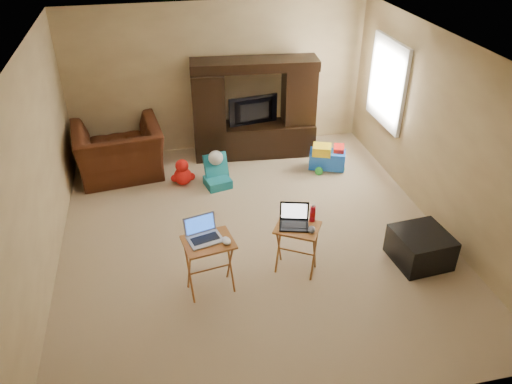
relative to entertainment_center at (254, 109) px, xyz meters
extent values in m
plane|color=beige|center=(-0.51, -2.30, -0.83)|extent=(5.50, 5.50, 0.00)
plane|color=silver|center=(-0.51, -2.30, 1.67)|extent=(5.50, 5.50, 0.00)
plane|color=tan|center=(-0.51, 0.45, 0.42)|extent=(5.00, 0.00, 5.00)
plane|color=tan|center=(-0.51, -5.05, 0.42)|extent=(5.00, 0.00, 5.00)
plane|color=tan|center=(-3.01, -2.30, 0.42)|extent=(0.00, 5.50, 5.50)
plane|color=tan|center=(1.99, -2.30, 0.42)|extent=(0.00, 5.50, 5.50)
plane|color=white|center=(1.97, -0.75, 0.57)|extent=(0.00, 1.20, 1.20)
cube|color=white|center=(1.95, -0.75, 0.57)|extent=(0.06, 1.14, 1.34)
cube|color=black|center=(0.00, 0.00, 0.00)|extent=(2.08, 0.70, 1.67)
imported|color=black|center=(0.00, -0.04, -0.03)|extent=(0.85, 0.24, 0.49)
imported|color=#461E0F|center=(-2.24, -0.28, -0.41)|extent=(1.44, 1.30, 0.85)
cube|color=black|center=(1.40, -3.26, -0.63)|extent=(0.69, 0.69, 0.41)
cube|color=#9D5926|center=(-1.21, -3.24, -0.48)|extent=(0.60, 0.52, 0.70)
cube|color=#AC6D29|center=(-0.15, -3.11, -0.51)|extent=(0.63, 0.60, 0.65)
cube|color=#B0B1B5|center=(-1.24, -3.21, -0.01)|extent=(0.43, 0.38, 0.24)
cube|color=black|center=(-0.19, -3.09, -0.07)|extent=(0.40, 0.36, 0.24)
ellipsoid|color=silver|center=(-1.02, -3.31, -0.10)|extent=(0.11, 0.16, 0.06)
ellipsoid|color=#3B3C3F|center=(-0.02, -3.23, -0.16)|extent=(0.12, 0.15, 0.05)
cylinder|color=red|center=(0.05, -3.03, -0.09)|extent=(0.06, 0.06, 0.20)
camera|label=1|loc=(-1.62, -7.59, 3.22)|focal=35.00mm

